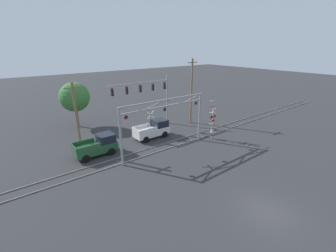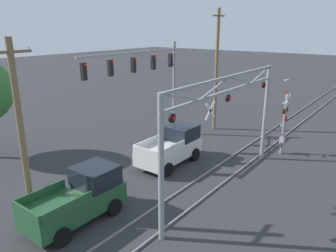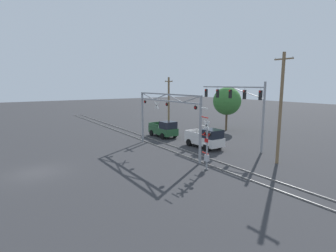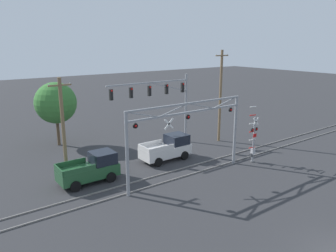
{
  "view_description": "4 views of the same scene",
  "coord_description": "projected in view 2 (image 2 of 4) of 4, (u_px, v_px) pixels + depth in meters",
  "views": [
    {
      "loc": [
        -14.28,
        -6.45,
        11.87
      ],
      "look_at": [
        0.9,
        13.6,
        2.81
      ],
      "focal_mm": 24.0,
      "sensor_mm": 36.0,
      "label": 1
    },
    {
      "loc": [
        -14.86,
        5.59,
        8.62
      ],
      "look_at": [
        -1.63,
        15.58,
        3.57
      ],
      "focal_mm": 35.0,
      "sensor_mm": 36.0,
      "label": 2
    },
    {
      "loc": [
        23.34,
        -2.56,
        7.29
      ],
      "look_at": [
        1.49,
        12.14,
        3.05
      ],
      "focal_mm": 28.0,
      "sensor_mm": 36.0,
      "label": 3
    },
    {
      "loc": [
        -16.06,
        -6.28,
        10.84
      ],
      "look_at": [
        -0.83,
        14.52,
        4.21
      ],
      "focal_mm": 35.0,
      "sensor_mm": 36.0,
      "label": 4
    }
  ],
  "objects": [
    {
      "name": "traffic_signal_span",
      "position": [
        152.0,
        74.0,
        23.88
      ],
      "size": [
        9.55,
        0.39,
        7.54
      ],
      "color": "gray",
      "rests_on": "ground_plane"
    },
    {
      "name": "rail_track_far",
      "position": [
        197.0,
        180.0,
        19.1
      ],
      "size": [
        80.0,
        0.08,
        0.1
      ],
      "primitive_type": "cube",
      "color": "gray",
      "rests_on": "ground_plane"
    },
    {
      "name": "pickup_truck_following",
      "position": [
        79.0,
        197.0,
        15.03
      ],
      "size": [
        4.69,
        2.26,
        2.29
      ],
      "color": "#23512D",
      "rests_on": "ground_plane"
    },
    {
      "name": "pickup_truck_lead",
      "position": [
        172.0,
        147.0,
        21.4
      ],
      "size": [
        4.86,
        2.26,
        2.29
      ],
      "color": "silver",
      "rests_on": "ground_plane"
    },
    {
      "name": "utility_pole_right",
      "position": [
        216.0,
        70.0,
        27.31
      ],
      "size": [
        1.8,
        0.28,
        10.05
      ],
      "color": "brown",
      "rests_on": "ground_plane"
    },
    {
      "name": "utility_pole_left",
      "position": [
        21.0,
        132.0,
        14.03
      ],
      "size": [
        1.8,
        0.28,
        8.25
      ],
      "color": "brown",
      "rests_on": "ground_plane"
    },
    {
      "name": "crossing_signal_mast",
      "position": [
        284.0,
        125.0,
        22.59
      ],
      "size": [
        1.22,
        0.35,
        5.34
      ],
      "color": "gray",
      "rests_on": "ground_plane"
    },
    {
      "name": "crossing_gantry",
      "position": [
        227.0,
        115.0,
        16.87
      ],
      "size": [
        11.27,
        0.28,
        6.28
      ],
      "color": "gray",
      "rests_on": "ground_plane"
    },
    {
      "name": "rail_track_near",
      "position": [
        218.0,
        187.0,
        18.27
      ],
      "size": [
        80.0,
        0.08,
        0.1
      ],
      "primitive_type": "cube",
      "color": "gray",
      "rests_on": "ground_plane"
    }
  ]
}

